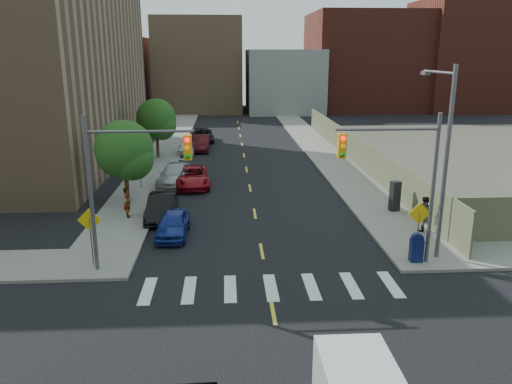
{
  "coord_description": "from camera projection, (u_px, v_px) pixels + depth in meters",
  "views": [
    {
      "loc": [
        -1.66,
        -14.91,
        9.44
      ],
      "look_at": [
        -0.06,
        11.74,
        2.0
      ],
      "focal_mm": 35.0,
      "sensor_mm": 36.0,
      "label": 1
    }
  ],
  "objects": [
    {
      "name": "sidewalk_nw",
      "position": [
        172.0,
        139.0,
        56.4
      ],
      "size": [
        3.5,
        73.0,
        0.15
      ],
      "primitive_type": "cube",
      "color": "gray",
      "rests_on": "ground"
    },
    {
      "name": "parked_car_grey",
      "position": [
        202.0,
        135.0,
        54.83
      ],
      "size": [
        2.96,
        5.52,
        1.47
      ],
      "primitive_type": "imported",
      "rotation": [
        0.0,
        0.0,
        0.1
      ],
      "color": "black",
      "rests_on": "ground"
    },
    {
      "name": "warn_sign_midwest",
      "position": [
        140.0,
        163.0,
        35.21
      ],
      "size": [
        1.06,
        0.06,
        2.83
      ],
      "color": "#59595E",
      "rests_on": "ground"
    },
    {
      "name": "tree_west_near",
      "position": [
        124.0,
        153.0,
        31.0
      ],
      "size": [
        3.66,
        3.64,
        5.52
      ],
      "color": "#332114",
      "rests_on": "ground"
    },
    {
      "name": "parked_car_maroon",
      "position": [
        201.0,
        143.0,
        49.89
      ],
      "size": [
        1.68,
        4.75,
        1.56
      ],
      "primitive_type": "imported",
      "rotation": [
        0.0,
        0.0,
        0.0
      ],
      "color": "#3F0C11",
      "rests_on": "ground"
    },
    {
      "name": "payphone",
      "position": [
        395.0,
        196.0,
        30.29
      ],
      "size": [
        0.66,
        0.59,
        1.85
      ],
      "primitive_type": "cube",
      "rotation": [
        0.0,
        0.0,
        0.3
      ],
      "color": "black",
      "rests_on": "sidewalk_ne"
    },
    {
      "name": "bg_bldg_fareast",
      "position": [
        460.0,
        56.0,
        84.05
      ],
      "size": [
        14.0,
        16.0,
        18.0
      ],
      "primitive_type": "cube",
      "color": "#592319",
      "rests_on": "ground"
    },
    {
      "name": "pedestrian_east",
      "position": [
        423.0,
        214.0,
        26.79
      ],
      "size": [
        1.04,
        0.87,
        1.93
      ],
      "primitive_type": "imported",
      "rotation": [
        0.0,
        0.0,
        3.31
      ],
      "color": "gray",
      "rests_on": "sidewalk_ne"
    },
    {
      "name": "bg_bldg_midwest",
      "position": [
        199.0,
        65.0,
        83.83
      ],
      "size": [
        14.0,
        16.0,
        15.0
      ],
      "primitive_type": "cube",
      "color": "#8C6B4C",
      "rests_on": "ground"
    },
    {
      "name": "warn_sign_nw",
      "position": [
        90.0,
        226.0,
        22.23
      ],
      "size": [
        1.06,
        0.06,
        2.83
      ],
      "color": "#59595E",
      "rests_on": "ground"
    },
    {
      "name": "parked_car_silver",
      "position": [
        175.0,
        175.0,
        36.88
      ],
      "size": [
        2.56,
        5.44,
        1.53
      ],
      "primitive_type": "imported",
      "rotation": [
        0.0,
        0.0,
        -0.08
      ],
      "color": "#A9ADB1",
      "rests_on": "ground"
    },
    {
      "name": "parked_car_black",
      "position": [
        162.0,
        207.0,
        29.3
      ],
      "size": [
        1.59,
        4.44,
        1.46
      ],
      "primitive_type": "imported",
      "rotation": [
        0.0,
        0.0,
        -0.01
      ],
      "color": "black",
      "rests_on": "ground"
    },
    {
      "name": "bg_bldg_center",
      "position": [
        283.0,
        81.0,
        83.39
      ],
      "size": [
        12.0,
        16.0,
        10.0
      ],
      "primitive_type": "cube",
      "color": "gray",
      "rests_on": "ground"
    },
    {
      "name": "parked_car_red",
      "position": [
        192.0,
        177.0,
        36.48
      ],
      "size": [
        2.9,
        5.42,
        1.45
      ],
      "primitive_type": "imported",
      "rotation": [
        0.0,
        0.0,
        0.1
      ],
      "color": "maroon",
      "rests_on": "ground"
    },
    {
      "name": "fence_north",
      "position": [
        354.0,
        149.0,
        44.11
      ],
      "size": [
        0.12,
        44.0,
        2.5
      ],
      "primitive_type": "cube",
      "color": "#5C5F43",
      "rests_on": "ground"
    },
    {
      "name": "mailbox",
      "position": [
        417.0,
        248.0,
        22.92
      ],
      "size": [
        0.58,
        0.46,
        1.38
      ],
      "rotation": [
        0.0,
        0.0,
        -0.05
      ],
      "color": "#0E1B52",
      "rests_on": "sidewalk_ne"
    },
    {
      "name": "signal_ne",
      "position": [
        401.0,
        169.0,
        21.87
      ],
      "size": [
        4.59,
        0.3,
        7.0
      ],
      "color": "#59595E",
      "rests_on": "ground"
    },
    {
      "name": "warn_sign_ne",
      "position": [
        419.0,
        220.0,
        23.1
      ],
      "size": [
        1.06,
        0.06,
        2.83
      ],
      "color": "#59595E",
      "rests_on": "ground"
    },
    {
      "name": "signal_nw",
      "position": [
        125.0,
        173.0,
        21.17
      ],
      "size": [
        4.59,
        0.3,
        7.0
      ],
      "color": "#59595E",
      "rests_on": "ground"
    },
    {
      "name": "parked_car_blue",
      "position": [
        173.0,
        224.0,
        26.54
      ],
      "size": [
        1.73,
        4.0,
        1.35
      ],
      "primitive_type": "imported",
      "rotation": [
        0.0,
        0.0,
        -0.04
      ],
      "color": "navy",
      "rests_on": "ground"
    },
    {
      "name": "ground",
      "position": [
        278.0,
        341.0,
        16.97
      ],
      "size": [
        160.0,
        160.0,
        0.0
      ],
      "primitive_type": "plane",
      "color": "black",
      "rests_on": "ground"
    },
    {
      "name": "bg_bldg_east",
      "position": [
        363.0,
        62.0,
        85.32
      ],
      "size": [
        18.0,
        18.0,
        16.0
      ],
      "primitive_type": "cube",
      "color": "#592319",
      "rests_on": "ground"
    },
    {
      "name": "sidewalk_ne",
      "position": [
        308.0,
        138.0,
        57.3
      ],
      "size": [
        3.5,
        73.0,
        0.15
      ],
      "primitive_type": "cube",
      "color": "gray",
      "rests_on": "ground"
    },
    {
      "name": "streetlight_ne",
      "position": [
        443.0,
        149.0,
        22.67
      ],
      "size": [
        0.25,
        3.7,
        9.0
      ],
      "color": "#59595E",
      "rests_on": "ground"
    },
    {
      "name": "bg_bldg_west",
      "position": [
        101.0,
        75.0,
        81.39
      ],
      "size": [
        14.0,
        18.0,
        12.0
      ],
      "primitive_type": "cube",
      "color": "#592319",
      "rests_on": "ground"
    },
    {
      "name": "tree_west_far",
      "position": [
        156.0,
        121.0,
        45.42
      ],
      "size": [
        3.66,
        3.64,
        5.52
      ],
      "color": "#332114",
      "rests_on": "ground"
    },
    {
      "name": "parked_car_white",
      "position": [
        187.0,
        147.0,
        48.29
      ],
      "size": [
        1.61,
        3.86,
        1.3
      ],
      "primitive_type": "imported",
      "rotation": [
        0.0,
        0.0,
        -0.02
      ],
      "color": "silver",
      "rests_on": "ground"
    },
    {
      "name": "pedestrian_west",
      "position": [
        127.0,
        202.0,
        29.09
      ],
      "size": [
        0.63,
        0.77,
        1.8
      ],
      "primitive_type": "imported",
      "rotation": [
        0.0,
        0.0,
        1.92
      ],
      "color": "gray",
      "rests_on": "sidewalk_nw"
    },
    {
      "name": "smokestack",
      "position": [
        487.0,
        25.0,
        82.94
      ],
      "size": [
        1.8,
        1.8,
        28.0
      ],
      "primitive_type": "cylinder",
      "color": "#8C6B4C",
      "rests_on": "ground"
    }
  ]
}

